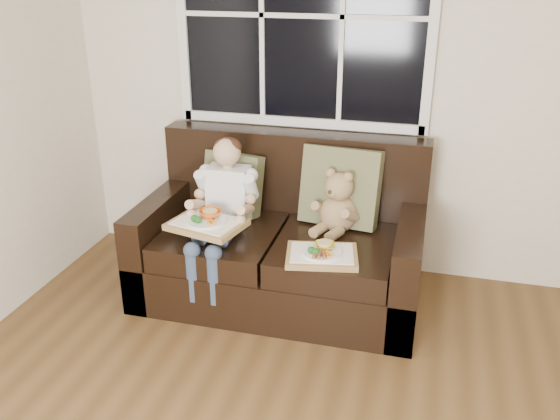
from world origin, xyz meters
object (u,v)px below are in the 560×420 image
(tray_right, at_px, (322,254))
(loveseat, at_px, (282,247))
(teddy_bear, at_px, (338,206))
(tray_left, at_px, (207,222))
(child, at_px, (223,200))

(tray_right, bearing_deg, loveseat, 121.26)
(teddy_bear, bearing_deg, tray_left, -132.09)
(child, bearing_deg, teddy_bear, 13.08)
(loveseat, xyz_separation_m, child, (-0.33, -0.12, 0.33))
(tray_left, xyz_separation_m, tray_right, (0.68, -0.03, -0.10))
(loveseat, bearing_deg, tray_right, -47.99)
(child, bearing_deg, tray_left, -98.87)
(loveseat, relative_size, tray_left, 3.65)
(child, relative_size, tray_left, 1.80)
(tray_left, relative_size, tray_right, 1.07)
(tray_left, bearing_deg, loveseat, 54.43)
(child, relative_size, tray_right, 1.92)
(tray_left, bearing_deg, child, 94.56)
(tray_right, bearing_deg, teddy_bear, 76.27)
(tray_right, bearing_deg, tray_left, 166.48)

